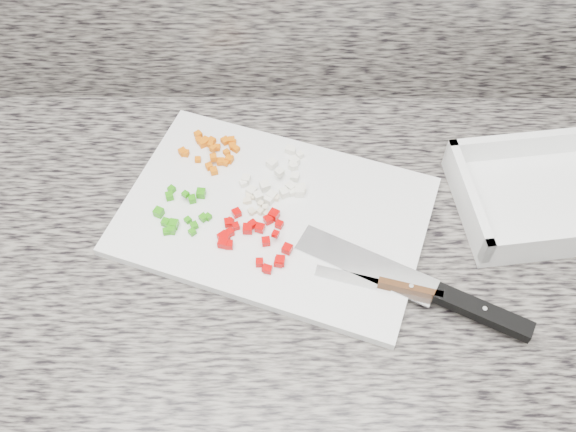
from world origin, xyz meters
name	(u,v)px	position (x,y,z in m)	size (l,w,h in m)	color
cabinet	(243,372)	(0.00, 1.44, 0.43)	(3.92, 0.62, 0.86)	white
countertop	(225,252)	(0.00, 1.44, 0.88)	(3.96, 0.64, 0.04)	#67625B
cutting_board	(274,216)	(0.07, 1.48, 0.91)	(0.42, 0.28, 0.01)	silver
carrot_pile	(214,150)	(-0.02, 1.60, 0.92)	(0.09, 0.09, 0.02)	#D25D04
onion_pile	(280,180)	(0.08, 1.54, 0.92)	(0.10, 0.11, 0.02)	white
green_pepper_pile	(180,213)	(-0.06, 1.48, 0.92)	(0.08, 0.09, 0.02)	#25850C
red_pepper_pile	(255,236)	(0.04, 1.44, 0.92)	(0.11, 0.11, 0.02)	#B20202
garlic_pile	(259,205)	(0.05, 1.49, 0.92)	(0.05, 0.04, 0.01)	beige
chef_knife	(441,295)	(0.29, 1.35, 0.92)	(0.30, 0.18, 0.02)	silver
paring_knife	(394,286)	(0.23, 1.36, 0.92)	(0.16, 0.06, 0.02)	silver
tray	(549,196)	(0.46, 1.51, 0.92)	(0.28, 0.22, 0.05)	white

